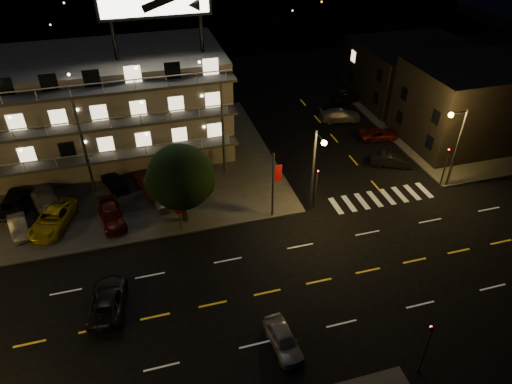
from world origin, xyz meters
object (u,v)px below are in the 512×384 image
object	(u,v)px
side_car_0	(392,160)
lot_car_2	(53,219)
lot_car_7	(44,197)
tree	(180,179)
road_car_west	(108,300)
road_car_east	(283,340)
lot_car_4	(161,196)

from	to	relation	value
side_car_0	lot_car_2	bearing A→B (deg)	115.60
lot_car_7	tree	bearing A→B (deg)	131.28
road_car_west	road_car_east	bearing A→B (deg)	156.61
tree	road_car_west	xyz separation A→B (m)	(-6.48, -8.05, -3.70)
tree	side_car_0	bearing A→B (deg)	8.51
lot_car_2	lot_car_7	size ratio (longest dim) A/B	1.03
tree	lot_car_4	bearing A→B (deg)	117.89
road_car_west	lot_car_2	bearing A→B (deg)	-60.27
tree	road_car_east	world-z (taller)	tree
tree	side_car_0	size ratio (longest dim) A/B	1.75
side_car_0	road_car_west	distance (m)	30.39
lot_car_7	road_car_west	bearing A→B (deg)	87.99
tree	lot_car_2	distance (m)	11.48
side_car_0	tree	bearing A→B (deg)	122.22
lot_car_2	lot_car_7	bearing A→B (deg)	126.71
lot_car_2	road_car_east	xyz separation A→B (m)	(14.87, -16.54, -0.25)
lot_car_4	road_car_east	distance (m)	18.41
lot_car_4	lot_car_7	world-z (taller)	lot_car_7
lot_car_7	road_car_west	xyz separation A→B (m)	(5.25, -13.71, -0.21)
lot_car_2	road_car_west	distance (m)	11.07
lot_car_7	road_car_west	world-z (taller)	lot_car_7
road_car_east	side_car_0	bearing A→B (deg)	40.55
road_car_east	lot_car_2	bearing A→B (deg)	127.45
lot_car_4	road_car_east	xyz separation A→B (m)	(5.81, -17.47, -0.22)
lot_car_2	road_car_west	xyz separation A→B (m)	(4.23, -10.23, -0.20)
lot_car_2	road_car_west	world-z (taller)	lot_car_2
lot_car_4	side_car_0	bearing A→B (deg)	-12.02
lot_car_7	road_car_east	distance (m)	25.56
lot_car_4	lot_car_7	distance (m)	10.40
lot_car_4	road_car_west	size ratio (longest dim) A/B	0.85
lot_car_4	side_car_0	distance (m)	23.37
side_car_0	road_car_west	xyz separation A→B (m)	(-28.21, -11.30, 0.03)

